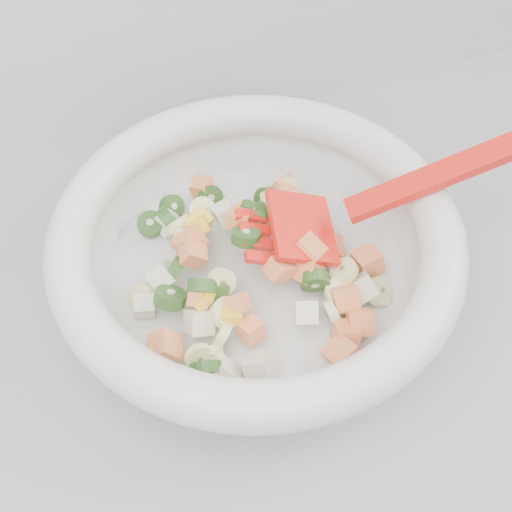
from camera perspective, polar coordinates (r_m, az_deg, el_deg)
name	(u,v)px	position (r m, az deg, el deg)	size (l,w,h in m)	color
counter	(310,477)	(1.00, 4.85, -18.97)	(2.00, 0.60, 0.90)	gray
mixing_bowl	(257,251)	(0.56, 0.07, 0.48)	(0.48, 0.35, 0.16)	silver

